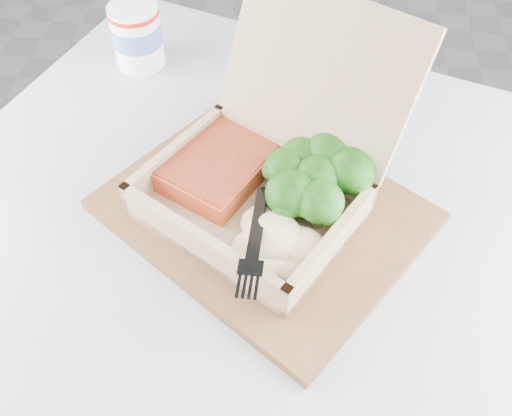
# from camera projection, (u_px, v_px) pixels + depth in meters

# --- Properties ---
(floor) EXTENTS (4.00, 4.00, 0.00)m
(floor) POSITION_uv_depth(u_px,v_px,m) (441.00, 322.00, 1.33)
(floor) COLOR gray
(floor) RESTS_ON ground
(cafe_table) EXTENTS (0.89, 0.89, 0.70)m
(cafe_table) POSITION_uv_depth(u_px,v_px,m) (234.00, 296.00, 0.78)
(cafe_table) COLOR black
(cafe_table) RESTS_ON floor
(serving_tray) EXTENTS (0.41, 0.39, 0.01)m
(serving_tray) POSITION_uv_depth(u_px,v_px,m) (264.00, 211.00, 0.63)
(serving_tray) COLOR brown
(serving_tray) RESTS_ON cafe_table
(takeout_container) EXTENTS (0.31, 0.32, 0.19)m
(takeout_container) POSITION_uv_depth(u_px,v_px,m) (272.00, 161.00, 0.61)
(takeout_container) COLOR tan
(takeout_container) RESTS_ON serving_tray
(salmon_fillet) EXTENTS (0.14, 0.15, 0.03)m
(salmon_fillet) POSITION_uv_depth(u_px,v_px,m) (220.00, 166.00, 0.64)
(salmon_fillet) COLOR #E64B2D
(salmon_fillet) RESTS_ON takeout_container
(broccoli_pile) EXTENTS (0.13, 0.13, 0.05)m
(broccoli_pile) POSITION_uv_depth(u_px,v_px,m) (317.00, 183.00, 0.61)
(broccoli_pile) COLOR #286C18
(broccoli_pile) RESTS_ON takeout_container
(mashed_potatoes) EXTENTS (0.10, 0.09, 0.03)m
(mashed_potatoes) POSITION_uv_depth(u_px,v_px,m) (272.00, 237.00, 0.57)
(mashed_potatoes) COLOR #CCB584
(mashed_potatoes) RESTS_ON takeout_container
(plastic_fork) EXTENTS (0.02, 0.16, 0.03)m
(plastic_fork) POSITION_uv_depth(u_px,v_px,m) (260.00, 205.00, 0.58)
(plastic_fork) COLOR black
(plastic_fork) RESTS_ON mashed_potatoes
(paper_cup) EXTENTS (0.07, 0.07, 0.09)m
(paper_cup) POSITION_uv_depth(u_px,v_px,m) (137.00, 34.00, 0.78)
(paper_cup) COLOR white
(paper_cup) RESTS_ON cafe_table
(receipt) EXTENTS (0.10, 0.16, 0.00)m
(receipt) POSITION_uv_depth(u_px,v_px,m) (349.00, 126.00, 0.73)
(receipt) COLOR white
(receipt) RESTS_ON cafe_table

